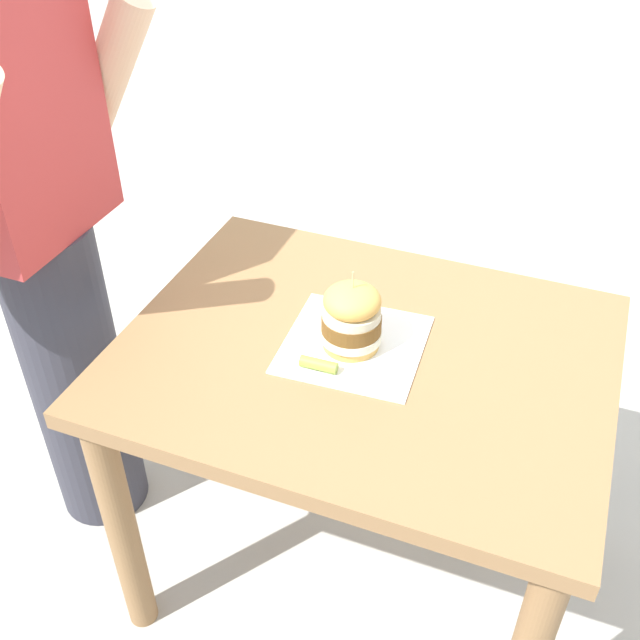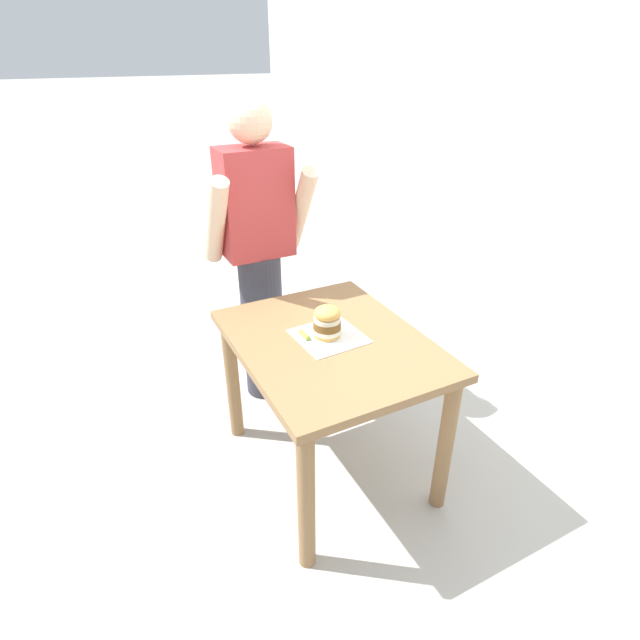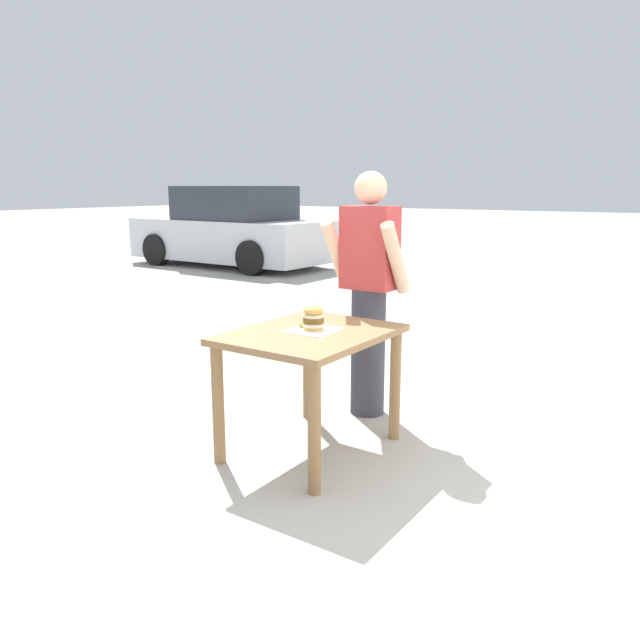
{
  "view_description": "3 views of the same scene",
  "coord_description": "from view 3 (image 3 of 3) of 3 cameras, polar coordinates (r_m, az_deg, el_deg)",
  "views": [
    {
      "loc": [
        -1.15,
        -0.35,
        1.75
      ],
      "look_at": [
        0.0,
        0.1,
        0.8
      ],
      "focal_mm": 42.0,
      "sensor_mm": 36.0,
      "label": 1
    },
    {
      "loc": [
        -0.9,
        -1.67,
        1.89
      ],
      "look_at": [
        0.0,
        0.1,
        0.8
      ],
      "focal_mm": 28.0,
      "sensor_mm": 36.0,
      "label": 2
    },
    {
      "loc": [
        2.07,
        -2.93,
        1.59
      ],
      "look_at": [
        0.0,
        0.1,
        0.8
      ],
      "focal_mm": 35.0,
      "sensor_mm": 36.0,
      "label": 3
    }
  ],
  "objects": [
    {
      "name": "serving_paper",
      "position": [
        3.7,
        -0.57,
        -0.94
      ],
      "size": [
        0.3,
        0.3,
        0.0
      ],
      "primitive_type": "cube",
      "rotation": [
        0.0,
        0.0,
        0.05
      ],
      "color": "white",
      "rests_on": "patio_table"
    },
    {
      "name": "parked_car_mid_block",
      "position": [
        12.89,
        -8.12,
        8.13
      ],
      "size": [
        4.23,
        1.89,
        1.6
      ],
      "color": "silver",
      "rests_on": "ground"
    },
    {
      "name": "sandwich",
      "position": [
        3.7,
        -0.66,
        0.24
      ],
      "size": [
        0.13,
        0.13,
        0.18
      ],
      "color": "gold",
      "rests_on": "serving_paper"
    },
    {
      "name": "patio_table",
      "position": [
        3.72,
        -0.87,
        -3.02
      ],
      "size": [
        0.8,
        1.01,
        0.75
      ],
      "color": "olive",
      "rests_on": "ground"
    },
    {
      "name": "diner_across_table",
      "position": [
        4.31,
        4.48,
        2.67
      ],
      "size": [
        0.55,
        0.35,
        1.69
      ],
      "color": "#33333D",
      "rests_on": "ground"
    },
    {
      "name": "pickle_spear",
      "position": [
        3.79,
        -1.49,
        -0.42
      ],
      "size": [
        0.03,
        0.08,
        0.02
      ],
      "primitive_type": "cylinder",
      "rotation": [
        0.0,
        1.57,
        1.6
      ],
      "color": "#8EA83D",
      "rests_on": "serving_paper"
    },
    {
      "name": "ground_plane",
      "position": [
        3.93,
        -0.84,
        -11.75
      ],
      "size": [
        80.0,
        80.0,
        0.0
      ],
      "primitive_type": "plane",
      "color": "#ADAAA3"
    }
  ]
}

